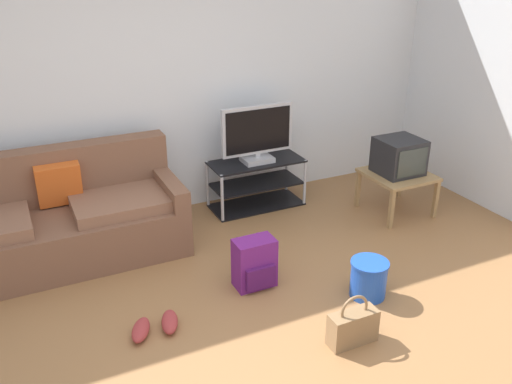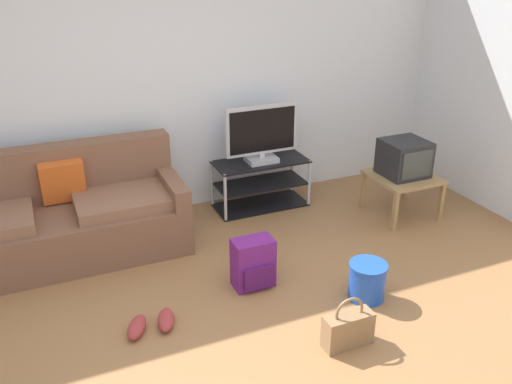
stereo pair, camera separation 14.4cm
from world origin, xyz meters
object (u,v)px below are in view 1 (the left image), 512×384
Objects in this scene: sneakers_pair at (155,326)px; backpack at (255,263)px; side_table at (398,178)px; flat_tv at (257,135)px; handbag at (353,326)px; couch at (53,223)px; cleaning_bucket at (369,278)px; crt_tv at (399,156)px; tv_stand at (256,184)px.

backpack is at bearing 14.15° from sneakers_pair.
flat_tv is at bearing 149.52° from side_table.
handbag is (0.30, -0.90, -0.07)m from backpack.
cleaning_bucket is (2.06, -1.59, -0.18)m from couch.
cleaning_bucket is at bearing -135.63° from crt_tv.
flat_tv is at bearing 5.26° from couch.
tv_stand reaches higher than cleaning_bucket.
sneakers_pair is at bearing 170.06° from cleaning_bucket.
flat_tv is at bearing -90.00° from tv_stand.
cleaning_bucket is (-1.11, -1.09, -0.43)m from crt_tv.
couch is 5.30× the size of backpack.
flat_tv is 1.39m from crt_tv.
handbag is (-1.53, -1.49, -0.46)m from crt_tv.
sneakers_pair is at bearing -172.29° from backpack.
tv_stand is at bearing 45.39° from sneakers_pair.
flat_tv is 2.52× the size of cleaning_bucket.
flat_tv is 2.24m from sneakers_pair.
couch is 3.23m from crt_tv.
couch is 2.61m from cleaning_bucket.
backpack is (-0.64, -1.30, -0.05)m from tv_stand.
side_table is at bearing -9.30° from couch.
flat_tv is 1.84× the size of backpack.
backpack is 0.99× the size of sneakers_pair.
crt_tv is 1.09× the size of handbag.
cleaning_bucket is 0.73× the size of sneakers_pair.
couch is 2.59m from handbag.
flat_tv is at bearing 57.09° from backpack.
tv_stand reaches higher than backpack.
couch is 2.27× the size of tv_stand.
tv_stand is 1.43m from crt_tv.
tv_stand is at bearing 148.73° from side_table.
flat_tv is 1.24× the size of side_table.
flat_tv is (1.98, 0.18, 0.44)m from couch.
couch is at bearing -174.74° from flat_tv.
flat_tv reaches higher than handbag.
crt_tv is 1.01× the size of sneakers_pair.
side_table is at bearing -90.00° from crt_tv.
tv_stand is 1.40m from side_table.
side_table is 0.23m from crt_tv.
backpack is at bearing 145.45° from cleaning_bucket.
couch is 2.04m from flat_tv.
crt_tv reaches higher than handbag.
crt_tv is 1.01× the size of backpack.
sneakers_pair is (-0.86, -0.22, -0.15)m from backpack.
couch is 1.43m from sneakers_pair.
backpack reaches higher than handbag.
side_table is 2.14m from handbag.
crt_tv reaches higher than tv_stand.
tv_stand is at bearing 92.55° from cleaning_bucket.
handbag is 1.27× the size of cleaning_bucket.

